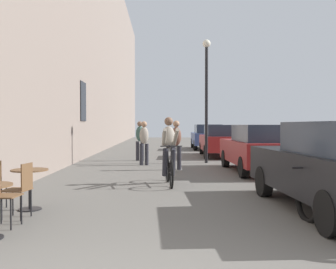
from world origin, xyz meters
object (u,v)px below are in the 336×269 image
(cafe_table_mid, at_px, (30,180))
(cafe_chair_mid_toward_street, at_px, (21,186))
(pedestrian_mid, at_px, (144,140))
(parked_motorcycle, at_px, (335,205))
(parked_car_second, at_px, (259,148))
(parked_car_fourth, at_px, (207,136))
(cyclist_on_bicycle, at_px, (169,152))
(pedestrian_near, at_px, (176,142))
(pedestrian_far, at_px, (140,138))
(parked_car_third, at_px, (221,140))
(street_lamp, at_px, (206,85))
(cafe_chair_near_toward_street, at_px, (1,192))

(cafe_table_mid, height_order, cafe_chair_mid_toward_street, cafe_chair_mid_toward_street)
(pedestrian_mid, bearing_deg, parked_motorcycle, -71.70)
(parked_car_second, relative_size, parked_car_fourth, 0.97)
(cyclist_on_bicycle, height_order, parked_motorcycle, cyclist_on_bicycle)
(pedestrian_mid, bearing_deg, pedestrian_near, -52.75)
(pedestrian_far, bearing_deg, parked_motorcycle, -73.42)
(parked_car_third, bearing_deg, parked_car_second, -87.65)
(street_lamp, bearing_deg, cafe_table_mid, -116.64)
(cafe_table_mid, distance_m, parked_car_third, 12.46)
(cafe_table_mid, xyz_separation_m, parked_motorcycle, (4.71, -1.62, -0.12))
(cafe_table_mid, distance_m, pedestrian_mid, 7.67)
(pedestrian_far, height_order, parked_car_third, pedestrian_far)
(parked_car_fourth, bearing_deg, cafe_table_mid, -107.26)
(pedestrian_mid, relative_size, pedestrian_far, 0.99)
(parked_car_third, bearing_deg, cyclist_on_bicycle, -107.66)
(cafe_chair_near_toward_street, distance_m, cafe_table_mid, 1.13)
(pedestrian_mid, bearing_deg, pedestrian_far, 97.87)
(cyclist_on_bicycle, bearing_deg, street_lamp, 73.33)
(pedestrian_near, distance_m, street_lamp, 3.44)
(cafe_chair_mid_toward_street, relative_size, pedestrian_far, 0.53)
(pedestrian_mid, height_order, pedestrian_far, pedestrian_far)
(cafe_chair_near_toward_street, distance_m, cafe_chair_mid_toward_street, 0.51)
(cafe_chair_mid_toward_street, distance_m, street_lamp, 10.14)
(cafe_chair_mid_toward_street, height_order, parked_car_third, parked_car_third)
(cafe_table_mid, height_order, parked_car_third, parked_car_third)
(cafe_chair_near_toward_street, xyz_separation_m, parked_car_fourth, (5.31, 18.07, 0.29))
(cafe_chair_mid_toward_street, distance_m, parked_motorcycle, 4.74)
(cyclist_on_bicycle, xyz_separation_m, street_lamp, (1.62, 5.39, 2.30))
(pedestrian_near, bearing_deg, cyclist_on_bicycle, -95.85)
(parked_car_second, bearing_deg, cyclist_on_bicycle, -141.45)
(parked_car_fourth, bearing_deg, cafe_chair_mid_toward_street, -106.45)
(pedestrian_far, bearing_deg, parked_car_fourth, 63.33)
(pedestrian_mid, height_order, parked_motorcycle, pedestrian_mid)
(pedestrian_near, xyz_separation_m, pedestrian_mid, (-1.15, 1.51, -0.00))
(cafe_table_mid, relative_size, cafe_chair_mid_toward_street, 0.81)
(street_lamp, bearing_deg, parked_motorcycle, -86.79)
(cyclist_on_bicycle, relative_size, parked_motorcycle, 0.82)
(pedestrian_far, xyz_separation_m, parked_car_third, (3.77, 1.96, -0.15))
(parked_car_second, bearing_deg, street_lamp, 113.24)
(cafe_table_mid, relative_size, parked_car_fourth, 0.16)
(parked_motorcycle, bearing_deg, pedestrian_far, 106.58)
(pedestrian_mid, height_order, parked_car_second, pedestrian_mid)
(cafe_table_mid, bearing_deg, street_lamp, 63.36)
(pedestrian_near, bearing_deg, pedestrian_mid, 127.25)
(street_lamp, bearing_deg, parked_car_third, 70.61)
(parked_car_second, height_order, parked_car_third, parked_car_third)
(parked_car_fourth, bearing_deg, street_lamp, -97.31)
(pedestrian_far, xyz_separation_m, parked_car_fourth, (3.82, 7.60, -0.14))
(street_lamp, xyz_separation_m, parked_car_fourth, (1.11, 8.66, -2.31))
(cafe_chair_near_toward_street, bearing_deg, pedestrian_far, 81.91)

